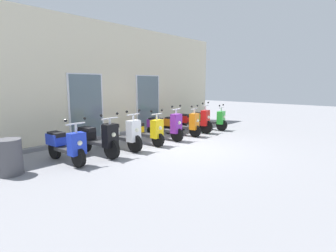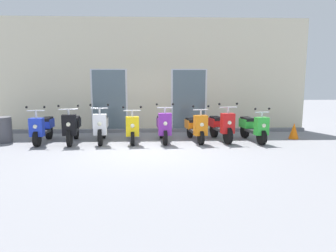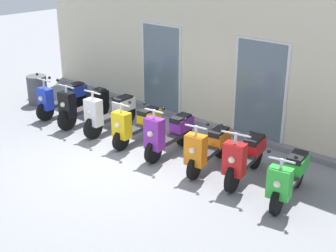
# 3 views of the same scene
# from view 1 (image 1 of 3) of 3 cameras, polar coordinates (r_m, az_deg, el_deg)

# --- Properties ---
(ground_plane) EXTENTS (40.00, 40.00, 0.00)m
(ground_plane) POSITION_cam_1_polar(r_m,az_deg,el_deg) (8.35, 3.03, -4.52)
(ground_plane) COLOR gray
(storefront_facade) EXTENTS (11.56, 0.50, 4.10)m
(storefront_facade) POSITION_cam_1_polar(r_m,az_deg,el_deg) (10.37, -10.82, 9.11)
(storefront_facade) COLOR beige
(storefront_facade) RESTS_ON ground_plane
(scooter_blue) EXTENTS (0.56, 1.60, 1.18)m
(scooter_blue) POSITION_cam_1_polar(r_m,az_deg,el_deg) (7.09, -21.09, -3.82)
(scooter_blue) COLOR black
(scooter_blue) RESTS_ON ground_plane
(scooter_black) EXTENTS (0.61, 1.68, 1.21)m
(scooter_black) POSITION_cam_1_polar(r_m,az_deg,el_deg) (7.50, -14.81, -2.58)
(scooter_black) COLOR black
(scooter_black) RESTS_ON ground_plane
(scooter_white) EXTENTS (0.57, 1.67, 1.23)m
(scooter_white) POSITION_cam_1_polar(r_m,az_deg,el_deg) (8.06, -9.96, -1.65)
(scooter_white) COLOR black
(scooter_white) RESTS_ON ground_plane
(scooter_yellow) EXTENTS (0.57, 1.51, 1.16)m
(scooter_yellow) POSITION_cam_1_polar(r_m,az_deg,el_deg) (8.63, -4.81, -1.02)
(scooter_yellow) COLOR black
(scooter_yellow) RESTS_ON ground_plane
(scooter_purple) EXTENTS (0.54, 1.56, 1.24)m
(scooter_purple) POSITION_cam_1_polar(r_m,az_deg,el_deg) (9.30, -0.57, 0.01)
(scooter_purple) COLOR black
(scooter_purple) RESTS_ON ground_plane
(scooter_orange) EXTENTS (0.63, 1.59, 1.18)m
(scooter_orange) POSITION_cam_1_polar(r_m,az_deg,el_deg) (10.09, 3.06, 0.50)
(scooter_orange) COLOR black
(scooter_orange) RESTS_ON ground_plane
(scooter_red) EXTENTS (0.69, 1.64, 1.24)m
(scooter_red) POSITION_cam_1_polar(r_m,az_deg,el_deg) (10.77, 5.53, 1.13)
(scooter_red) COLOR black
(scooter_red) RESTS_ON ground_plane
(scooter_green) EXTENTS (0.62, 1.55, 1.10)m
(scooter_green) POSITION_cam_1_polar(r_m,az_deg,el_deg) (11.51, 8.94, 1.43)
(scooter_green) COLOR black
(scooter_green) RESTS_ON ground_plane
(trash_bin) EXTENTS (0.53, 0.53, 0.79)m
(trash_bin) POSITION_cam_1_polar(r_m,az_deg,el_deg) (6.73, -30.91, -5.74)
(trash_bin) COLOR #4C4C51
(trash_bin) RESTS_ON ground_plane
(traffic_cone) EXTENTS (0.32, 0.32, 0.52)m
(traffic_cone) POSITION_cam_1_polar(r_m,az_deg,el_deg) (12.97, 11.09, 1.41)
(traffic_cone) COLOR orange
(traffic_cone) RESTS_ON ground_plane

